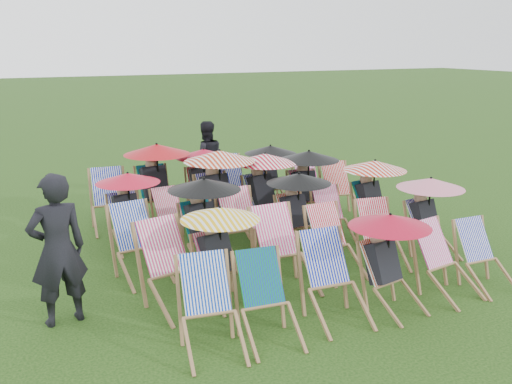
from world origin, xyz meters
name	(u,v)px	position (x,y,z in m)	size (l,w,h in m)	color
ground	(275,254)	(0.00, 0.00, 0.00)	(100.00, 100.00, 0.00)	black
deckchair_0	(211,309)	(-1.89, -2.21, 0.47)	(0.74, 0.95, 0.95)	olive
deckchair_1	(268,301)	(-1.25, -2.27, 0.46)	(0.68, 0.89, 0.91)	olive
deckchair_2	(335,280)	(-0.35, -2.17, 0.49)	(0.70, 0.94, 0.98)	olive
deckchair_3	(391,261)	(0.40, -2.23, 0.61)	(0.98, 1.07, 1.16)	olive
deckchair_4	(447,261)	(1.30, -2.22, 0.45)	(0.73, 0.92, 0.91)	olive
deckchair_5	(486,256)	(1.94, -2.25, 0.43)	(0.59, 0.80, 0.85)	olive
deckchair_6	(175,267)	(-1.91, -1.07, 0.51)	(0.86, 1.06, 1.03)	olive
deckchair_7	(222,253)	(-1.32, -1.12, 0.62)	(0.99, 1.08, 1.17)	olive
deckchair_8	(285,251)	(-0.45, -1.14, 0.51)	(0.69, 0.96, 1.03)	olive
deckchair_9	(336,242)	(0.41, -1.04, 0.46)	(0.64, 0.87, 0.92)	olive
deckchair_10	(382,235)	(1.20, -1.03, 0.45)	(0.73, 0.92, 0.90)	olive
deckchair_11	(431,216)	(2.07, -1.06, 0.62)	(1.00, 1.08, 1.18)	olive
deckchair_12	(140,244)	(-2.06, -0.01, 0.49)	(0.77, 0.98, 0.98)	olive
deckchair_13	(205,220)	(-1.08, 0.09, 0.66)	(1.05, 1.12, 1.25)	olive
deckchair_14	(244,226)	(-0.47, 0.09, 0.49)	(0.65, 0.91, 0.99)	olive
deckchair_15	(300,210)	(0.45, 0.05, 0.63)	(1.00, 1.06, 1.19)	olive
deckchair_16	(334,216)	(1.13, 0.12, 0.42)	(0.63, 0.83, 0.85)	olive
deckchair_17	(376,196)	(1.94, 0.11, 0.66)	(1.05, 1.14, 1.25)	olive
deckchair_18	(129,209)	(-1.91, 1.25, 0.62)	(0.99, 1.05, 1.18)	olive
deckchair_19	(173,216)	(-1.20, 1.26, 0.41)	(0.64, 0.82, 0.83)	olive
deckchair_20	(220,191)	(-0.38, 1.24, 0.74)	(1.19, 1.26, 1.41)	olive
deckchair_21	(266,189)	(0.46, 1.22, 0.68)	(1.09, 1.18, 1.29)	olive
deckchair_22	(308,185)	(1.27, 1.18, 0.67)	(1.08, 1.14, 1.28)	olive
deckchair_23	(342,191)	(2.03, 1.25, 0.48)	(0.71, 0.93, 0.95)	olive
deckchair_24	(110,201)	(-1.99, 2.31, 0.50)	(0.74, 0.98, 1.01)	olive
deckchair_25	(157,182)	(-1.14, 2.35, 0.73)	(1.17, 1.23, 1.39)	olive
deckchair_26	(203,181)	(-0.26, 2.40, 0.65)	(1.04, 1.09, 1.23)	olive
deckchair_27	(234,185)	(0.35, 2.37, 0.52)	(0.69, 0.96, 1.03)	olive
deckchair_28	(271,175)	(1.11, 2.35, 0.63)	(1.01, 1.05, 1.20)	olive
deckchair_29	(311,181)	(1.99, 2.30, 0.43)	(0.61, 0.82, 0.86)	olive
person_left	(58,250)	(-3.20, -0.89, 0.88)	(0.64, 0.42, 1.77)	black
person_rear	(206,159)	(0.27, 3.65, 0.79)	(0.77, 0.60, 1.58)	black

